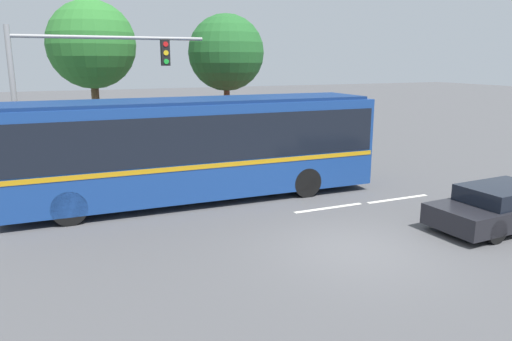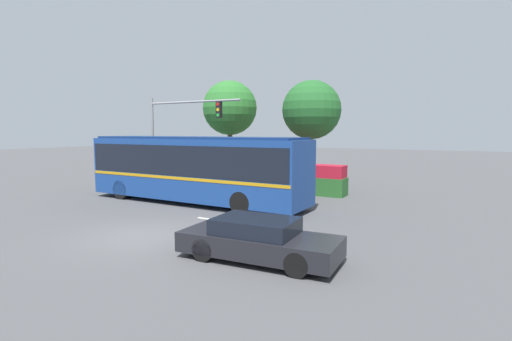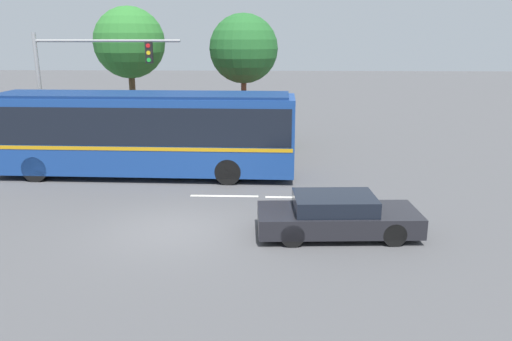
{
  "view_description": "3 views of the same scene",
  "coord_description": "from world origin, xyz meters",
  "px_view_note": "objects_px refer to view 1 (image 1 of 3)",
  "views": [
    {
      "loc": [
        -6.66,
        -9.19,
        4.52
      ],
      "look_at": [
        -1.31,
        3.01,
        1.47
      ],
      "focal_mm": 33.91,
      "sensor_mm": 36.0,
      "label": 1
    },
    {
      "loc": [
        9.77,
        -9.39,
        3.59
      ],
      "look_at": [
        0.97,
        6.39,
        1.73
      ],
      "focal_mm": 26.97,
      "sensor_mm": 36.0,
      "label": 2
    },
    {
      "loc": [
        2.96,
        -13.24,
        5.42
      ],
      "look_at": [
        2.35,
        2.83,
        1.03
      ],
      "focal_mm": 34.39,
      "sensor_mm": 36.0,
      "label": 3
    }
  ],
  "objects_px": {
    "city_bus": "(197,143)",
    "street_tree_left": "(92,45)",
    "traffic_light_pole": "(72,81)",
    "sedan_foreground": "(504,206)",
    "street_tree_centre": "(226,53)"
  },
  "relations": [
    {
      "from": "city_bus",
      "to": "sedan_foreground",
      "type": "xyz_separation_m",
      "value": [
        6.96,
        -5.99,
        -1.31
      ]
    },
    {
      "from": "sedan_foreground",
      "to": "street_tree_centre",
      "type": "bearing_deg",
      "value": 101.6
    },
    {
      "from": "traffic_light_pole",
      "to": "street_tree_centre",
      "type": "relative_size",
      "value": 0.98
    },
    {
      "from": "traffic_light_pole",
      "to": "street_tree_centre",
      "type": "bearing_deg",
      "value": 30.42
    },
    {
      "from": "city_bus",
      "to": "street_tree_left",
      "type": "distance_m",
      "value": 8.03
    },
    {
      "from": "traffic_light_pole",
      "to": "street_tree_left",
      "type": "height_order",
      "value": "street_tree_left"
    },
    {
      "from": "traffic_light_pole",
      "to": "street_tree_left",
      "type": "xyz_separation_m",
      "value": [
        1.13,
        4.31,
        1.28
      ]
    },
    {
      "from": "city_bus",
      "to": "street_tree_centre",
      "type": "xyz_separation_m",
      "value": [
        3.56,
        6.8,
        2.95
      ]
    },
    {
      "from": "city_bus",
      "to": "street_tree_left",
      "type": "bearing_deg",
      "value": -70.14
    },
    {
      "from": "city_bus",
      "to": "street_tree_centre",
      "type": "relative_size",
      "value": 1.81
    },
    {
      "from": "street_tree_centre",
      "to": "street_tree_left",
      "type": "bearing_deg",
      "value": 178.44
    },
    {
      "from": "traffic_light_pole",
      "to": "street_tree_left",
      "type": "bearing_deg",
      "value": 75.33
    },
    {
      "from": "sedan_foreground",
      "to": "street_tree_left",
      "type": "distance_m",
      "value": 16.6
    },
    {
      "from": "city_bus",
      "to": "sedan_foreground",
      "type": "distance_m",
      "value": 9.27
    },
    {
      "from": "city_bus",
      "to": "street_tree_left",
      "type": "height_order",
      "value": "street_tree_left"
    }
  ]
}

